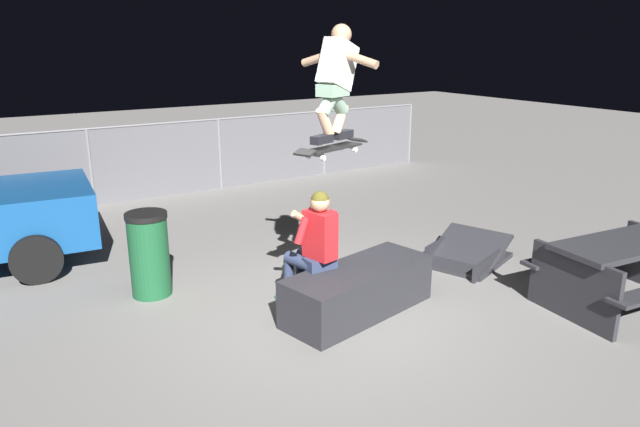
{
  "coord_description": "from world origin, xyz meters",
  "views": [
    {
      "loc": [
        -3.15,
        -4.78,
        2.83
      ],
      "look_at": [
        -0.09,
        0.09,
        1.11
      ],
      "focal_mm": 33.04,
      "sensor_mm": 36.0,
      "label": 1
    }
  ],
  "objects_px": {
    "skateboard": "(332,148)",
    "picnic_table_back": "(625,263)",
    "person_sitting_on_ledge": "(313,244)",
    "kicker_ramp": "(465,256)",
    "ledge_box_main": "(358,290)",
    "skater_airborne": "(336,78)",
    "trash_bin": "(149,254)"
  },
  "relations": [
    {
      "from": "person_sitting_on_ledge",
      "to": "skateboard",
      "type": "bearing_deg",
      "value": -29.57
    },
    {
      "from": "person_sitting_on_ledge",
      "to": "kicker_ramp",
      "type": "height_order",
      "value": "person_sitting_on_ledge"
    },
    {
      "from": "picnic_table_back",
      "to": "skateboard",
      "type": "bearing_deg",
      "value": 149.8
    },
    {
      "from": "skater_airborne",
      "to": "ledge_box_main",
      "type": "bearing_deg",
      "value": -57.98
    },
    {
      "from": "ledge_box_main",
      "to": "kicker_ramp",
      "type": "distance_m",
      "value": 2.14
    },
    {
      "from": "trash_bin",
      "to": "kicker_ramp",
      "type": "bearing_deg",
      "value": -17.05
    },
    {
      "from": "ledge_box_main",
      "to": "skater_airborne",
      "type": "xyz_separation_m",
      "value": [
        -0.15,
        0.24,
        2.21
      ]
    },
    {
      "from": "ledge_box_main",
      "to": "skateboard",
      "type": "relative_size",
      "value": 1.7
    },
    {
      "from": "picnic_table_back",
      "to": "trash_bin",
      "type": "bearing_deg",
      "value": 144.68
    },
    {
      "from": "person_sitting_on_ledge",
      "to": "picnic_table_back",
      "type": "xyz_separation_m",
      "value": [
        2.93,
        -1.7,
        -0.26
      ]
    },
    {
      "from": "person_sitting_on_ledge",
      "to": "skater_airborne",
      "type": "xyz_separation_m",
      "value": [
        0.23,
        -0.08,
        1.71
      ]
    },
    {
      "from": "ledge_box_main",
      "to": "skateboard",
      "type": "bearing_deg",
      "value": 132.96
    },
    {
      "from": "trash_bin",
      "to": "picnic_table_back",
      "type": "bearing_deg",
      "value": -35.32
    },
    {
      "from": "skateboard",
      "to": "person_sitting_on_ledge",
      "type": "bearing_deg",
      "value": 150.43
    },
    {
      "from": "ledge_box_main",
      "to": "kicker_ramp",
      "type": "height_order",
      "value": "ledge_box_main"
    },
    {
      "from": "ledge_box_main",
      "to": "skateboard",
      "type": "height_order",
      "value": "skateboard"
    },
    {
      "from": "person_sitting_on_ledge",
      "to": "picnic_table_back",
      "type": "bearing_deg",
      "value": -30.17
    },
    {
      "from": "ledge_box_main",
      "to": "kicker_ramp",
      "type": "xyz_separation_m",
      "value": [
        2.08,
        0.48,
        -0.19
      ]
    },
    {
      "from": "ledge_box_main",
      "to": "trash_bin",
      "type": "bearing_deg",
      "value": 136.41
    },
    {
      "from": "kicker_ramp",
      "to": "skater_airborne",
      "type": "bearing_deg",
      "value": -173.78
    },
    {
      "from": "skateboard",
      "to": "picnic_table_back",
      "type": "distance_m",
      "value": 3.43
    },
    {
      "from": "picnic_table_back",
      "to": "trash_bin",
      "type": "xyz_separation_m",
      "value": [
        -4.28,
        3.03,
        -0.01
      ]
    },
    {
      "from": "skateboard",
      "to": "kicker_ramp",
      "type": "height_order",
      "value": "skateboard"
    },
    {
      "from": "trash_bin",
      "to": "skateboard",
      "type": "bearing_deg",
      "value": -43.11
    },
    {
      "from": "ledge_box_main",
      "to": "trash_bin",
      "type": "relative_size",
      "value": 1.78
    },
    {
      "from": "person_sitting_on_ledge",
      "to": "picnic_table_back",
      "type": "distance_m",
      "value": 3.39
    },
    {
      "from": "skater_airborne",
      "to": "trash_bin",
      "type": "relative_size",
      "value": 1.15
    },
    {
      "from": "skateboard",
      "to": "kicker_ramp",
      "type": "xyz_separation_m",
      "value": [
        2.28,
        0.26,
        -1.71
      ]
    },
    {
      "from": "person_sitting_on_ledge",
      "to": "skater_airborne",
      "type": "height_order",
      "value": "skater_airborne"
    },
    {
      "from": "ledge_box_main",
      "to": "trash_bin",
      "type": "distance_m",
      "value": 2.4
    },
    {
      "from": "skateboard",
      "to": "trash_bin",
      "type": "height_order",
      "value": "skateboard"
    },
    {
      "from": "ledge_box_main",
      "to": "skater_airborne",
      "type": "height_order",
      "value": "skater_airborne"
    }
  ]
}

